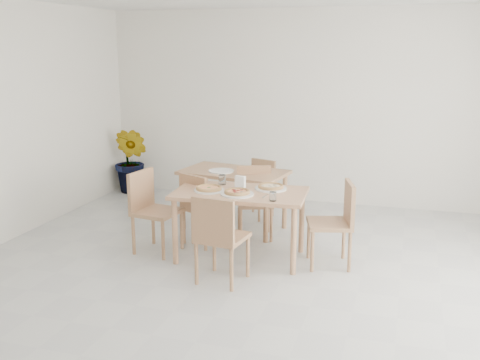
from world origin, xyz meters
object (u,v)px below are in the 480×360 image
(plate_margherita, at_px, (209,190))
(tumbler_b, at_px, (273,196))
(tumbler_a, at_px, (222,180))
(plate_mushroom, at_px, (271,188))
(plate_pepperoni, at_px, (237,194))
(plate_empty, at_px, (221,171))
(pizza_pepperoni, at_px, (237,192))
(chair_back_n, at_px, (259,184))
(chair_east, at_px, (338,218))
(chair_north, at_px, (254,196))
(chair_south, at_px, (218,233))
(chair_back_s, at_px, (200,204))
(napkin_holder, at_px, (240,183))
(chair_west, at_px, (150,205))
(second_table, at_px, (234,179))
(pizza_mushroom, at_px, (271,186))
(potted_plant, at_px, (132,161))
(pizza_margherita, at_px, (209,188))
(main_table, at_px, (240,200))

(plate_margherita, xyz_separation_m, tumbler_b, (0.75, -0.18, 0.04))
(tumbler_a, bearing_deg, plate_margherita, -97.45)
(plate_mushroom, xyz_separation_m, plate_pepperoni, (-0.28, -0.33, 0.00))
(plate_pepperoni, distance_m, plate_empty, 1.13)
(pizza_pepperoni, bearing_deg, chair_back_n, 97.57)
(plate_margherita, bearing_deg, chair_east, 7.59)
(plate_mushroom, relative_size, chair_back_n, 0.45)
(chair_north, relative_size, tumbler_b, 9.22)
(chair_south, xyz_separation_m, plate_mushroom, (0.28, 0.91, 0.24))
(chair_back_s, bearing_deg, chair_north, -109.29)
(napkin_holder, height_order, plate_empty, napkin_holder)
(plate_margherita, relative_size, chair_back_n, 0.42)
(chair_south, relative_size, chair_west, 0.97)
(napkin_holder, bearing_deg, chair_back_n, 109.09)
(chair_east, bearing_deg, chair_back_s, -111.72)
(napkin_holder, xyz_separation_m, second_table, (-0.34, 0.82, -0.17))
(chair_north, relative_size, pizza_mushroom, 2.93)
(second_table, bearing_deg, plate_empty, -136.54)
(chair_north, relative_size, plate_margherita, 2.63)
(chair_west, bearing_deg, chair_south, -114.07)
(chair_west, xyz_separation_m, chair_back_s, (0.46, 0.34, -0.04))
(chair_south, relative_size, chair_back_n, 1.16)
(plate_margherita, relative_size, napkin_holder, 2.32)
(tumbler_b, xyz_separation_m, plate_empty, (-0.93, 1.12, -0.04))
(chair_west, bearing_deg, pizza_pepperoni, -85.59)
(pizza_mushroom, distance_m, plate_empty, 1.04)
(chair_back_s, relative_size, potted_plant, 0.82)
(pizza_mushroom, bearing_deg, plate_empty, 140.08)
(plate_margherita, distance_m, plate_empty, 0.95)
(pizza_mushroom, relative_size, pizza_pepperoni, 1.04)
(tumbler_a, height_order, plate_empty, tumbler_a)
(plate_mushroom, bearing_deg, potted_plant, 143.89)
(chair_west, height_order, second_table, chair_west)
(pizza_margherita, bearing_deg, tumbler_a, 82.55)
(main_table, bearing_deg, second_table, 107.57)
(napkin_holder, bearing_deg, main_table, -62.11)
(tumbler_a, xyz_separation_m, plate_empty, (-0.23, 0.62, -0.05))
(chair_north, bearing_deg, chair_back_n, 80.88)
(chair_north, relative_size, plate_mushroom, 2.46)
(pizza_margherita, bearing_deg, second_table, 92.81)
(chair_west, bearing_deg, chair_back_s, -45.79)
(main_table, distance_m, plate_pepperoni, 0.17)
(plate_pepperoni, bearing_deg, chair_back_n, 97.57)
(plate_mushroom, bearing_deg, napkin_holder, -169.03)
(chair_west, distance_m, potted_plant, 2.68)
(plate_pepperoni, distance_m, tumbler_b, 0.43)
(chair_north, bearing_deg, tumbler_b, -85.45)
(main_table, relative_size, tumbler_a, 13.30)
(chair_back_n, xyz_separation_m, plate_empty, (-0.29, -0.73, 0.32))
(main_table, xyz_separation_m, tumbler_b, (0.42, -0.26, 0.14))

